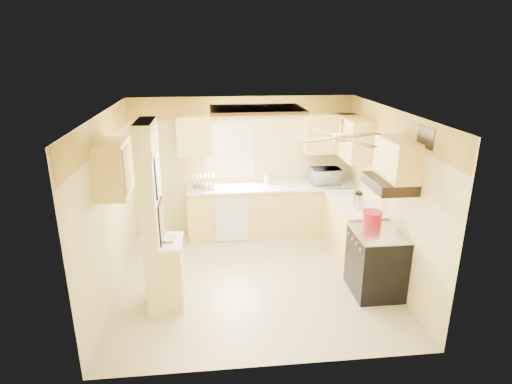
{
  "coord_description": "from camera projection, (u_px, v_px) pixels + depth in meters",
  "views": [
    {
      "loc": [
        -0.58,
        -5.68,
        3.33
      ],
      "look_at": [
        0.08,
        0.35,
        1.25
      ],
      "focal_mm": 30.0,
      "sensor_mm": 36.0,
      "label": 1
    }
  ],
  "objects": [
    {
      "name": "upper_cab_back_left",
      "position": [
        195.0,
        136.0,
        7.42
      ],
      "size": [
        0.6,
        0.35,
        0.7
      ],
      "primitive_type": "cube",
      "color": "#E7CB6A",
      "rests_on": "wall_back"
    },
    {
      "name": "lower_cabinets_back",
      "position": [
        272.0,
        211.0,
        7.89
      ],
      "size": [
        3.0,
        0.6,
        0.9
      ],
      "primitive_type": "cube",
      "color": "#E7CB6A",
      "rests_on": "floor"
    },
    {
      "name": "wall_right",
      "position": [
        388.0,
        195.0,
        6.28
      ],
      "size": [
        0.0,
        3.8,
        3.8
      ],
      "primitive_type": "plane",
      "rotation": [
        1.57,
        0.0,
        -1.57
      ],
      "color": "#E2D28A",
      "rests_on": "floor"
    },
    {
      "name": "dish_rack",
      "position": [
        203.0,
        184.0,
        7.56
      ],
      "size": [
        0.41,
        0.3,
        0.23
      ],
      "color": "#D5B07B",
      "rests_on": "countertop_back"
    },
    {
      "name": "wallpaper_border",
      "position": [
        242.0,
        108.0,
        7.51
      ],
      "size": [
        4.0,
        0.02,
        0.4
      ],
      "primitive_type": "cube",
      "color": "#FFD84B",
      "rests_on": "wall_back"
    },
    {
      "name": "floor",
      "position": [
        254.0,
        278.0,
        6.48
      ],
      "size": [
        4.0,
        4.0,
        0.0
      ],
      "primitive_type": "plane",
      "color": "tan",
      "rests_on": "ground"
    },
    {
      "name": "upper_cab_back_right",
      "position": [
        329.0,
        133.0,
        7.67
      ],
      "size": [
        0.9,
        0.35,
        0.7
      ],
      "primitive_type": "cube",
      "color": "#E7CB6A",
      "rests_on": "wall_back"
    },
    {
      "name": "window",
      "position": [
        229.0,
        150.0,
        7.73
      ],
      "size": [
        0.92,
        0.02,
        1.02
      ],
      "color": "white",
      "rests_on": "wall_back"
    },
    {
      "name": "dishwasher_panel",
      "position": [
        232.0,
        220.0,
        7.53
      ],
      "size": [
        0.58,
        0.02,
        0.8
      ],
      "primitive_type": "cube",
      "color": "white",
      "rests_on": "lower_cabinets_back"
    },
    {
      "name": "partition_ledge",
      "position": [
        174.0,
        274.0,
        5.71
      ],
      "size": [
        0.25,
        0.55,
        0.9
      ],
      "primitive_type": "cube",
      "color": "#E7CB6A",
      "rests_on": "floor"
    },
    {
      "name": "ledge_top",
      "position": [
        171.0,
        242.0,
        5.55
      ],
      "size": [
        0.28,
        0.58,
        0.04
      ],
      "primitive_type": "cube",
      "color": "white",
      "rests_on": "partition_ledge"
    },
    {
      "name": "countertop_back",
      "position": [
        272.0,
        187.0,
        7.73
      ],
      "size": [
        3.04,
        0.64,
        0.04
      ],
      "primitive_type": "cube",
      "color": "white",
      "rests_on": "lower_cabinets_back"
    },
    {
      "name": "wall_front",
      "position": [
        273.0,
        265.0,
        4.29
      ],
      "size": [
        4.0,
        0.0,
        4.0
      ],
      "primitive_type": "plane",
      "rotation": [
        -1.57,
        0.0,
        0.0
      ],
      "color": "#E2D28A",
      "rests_on": "floor"
    },
    {
      "name": "range_hood",
      "position": [
        389.0,
        183.0,
        5.62
      ],
      "size": [
        0.5,
        0.76,
        0.14
      ],
      "primitive_type": "cube",
      "color": "black",
      "rests_on": "upper_cab_over_stove"
    },
    {
      "name": "utensil_crock",
      "position": [
        267.0,
        179.0,
        7.81
      ],
      "size": [
        0.12,
        0.12,
        0.25
      ],
      "color": "white",
      "rests_on": "countertop_back"
    },
    {
      "name": "upper_cab_over_stove",
      "position": [
        398.0,
        159.0,
        5.52
      ],
      "size": [
        0.35,
        0.76,
        0.52
      ],
      "primitive_type": "cube",
      "color": "#E7CB6A",
      "rests_on": "wall_right"
    },
    {
      "name": "wall_back",
      "position": [
        243.0,
        165.0,
        7.87
      ],
      "size": [
        4.0,
        0.0,
        4.0
      ],
      "primitive_type": "plane",
      "rotation": [
        1.57,
        0.0,
        0.0
      ],
      "color": "#E2D28A",
      "rests_on": "floor"
    },
    {
      "name": "lower_cabinets_right",
      "position": [
        352.0,
        230.0,
        7.08
      ],
      "size": [
        0.6,
        1.4,
        0.9
      ],
      "primitive_type": "cube",
      "color": "#E7CB6A",
      "rests_on": "floor"
    },
    {
      "name": "stove",
      "position": [
        376.0,
        262.0,
        5.99
      ],
      "size": [
        0.68,
        0.77,
        0.92
      ],
      "color": "black",
      "rests_on": "floor"
    },
    {
      "name": "partition_column",
      "position": [
        152.0,
        219.0,
        5.42
      ],
      "size": [
        0.2,
        0.7,
        2.5
      ],
      "primitive_type": "cube",
      "color": "#E2D28A",
      "rests_on": "floor"
    },
    {
      "name": "upper_cab_left_wall",
      "position": [
        114.0,
        168.0,
        5.46
      ],
      "size": [
        0.35,
        0.75,
        0.7
      ],
      "primitive_type": "cube",
      "color": "#E7CB6A",
      "rests_on": "wall_left"
    },
    {
      "name": "ceiling",
      "position": [
        253.0,
        112.0,
        5.68
      ],
      "size": [
        4.0,
        4.0,
        0.0
      ],
      "primitive_type": "plane",
      "rotation": [
        3.14,
        0.0,
        0.0
      ],
      "color": "white",
      "rests_on": "wall_back"
    },
    {
      "name": "countertop_right",
      "position": [
        353.0,
        203.0,
        6.92
      ],
      "size": [
        0.64,
        1.44,
        0.04
      ],
      "primitive_type": "cube",
      "color": "white",
      "rests_on": "lower_cabinets_right"
    },
    {
      "name": "ceiling_fan",
      "position": [
        341.0,
        137.0,
        5.19
      ],
      "size": [
        1.15,
        1.15,
        0.26
      ],
      "color": "gold",
      "rests_on": "ceiling"
    },
    {
      "name": "microwave",
      "position": [
        326.0,
        176.0,
        7.78
      ],
      "size": [
        0.53,
        0.37,
        0.29
      ],
      "primitive_type": "imported",
      "rotation": [
        0.0,
        0.0,
        3.18
      ],
      "color": "white",
      "rests_on": "countertop_back"
    },
    {
      "name": "upper_cab_right",
      "position": [
        353.0,
        138.0,
        7.25
      ],
      "size": [
        0.35,
        1.0,
        0.7
      ],
      "primitive_type": "cube",
      "color": "#E7CB6A",
      "rests_on": "wall_right"
    },
    {
      "name": "poster_menu",
      "position": [
        158.0,
        173.0,
        5.24
      ],
      "size": [
        0.02,
        0.42,
        0.57
      ],
      "color": "black",
      "rests_on": "partition_column"
    },
    {
      "name": "dutch_oven",
      "position": [
        372.0,
        218.0,
        6.09
      ],
      "size": [
        0.29,
        0.29,
        0.19
      ],
      "color": "#B5101C",
      "rests_on": "stove"
    },
    {
      "name": "ceiling_light_panel",
      "position": [
        257.0,
        110.0,
        6.17
      ],
      "size": [
        1.35,
        0.95,
        0.06
      ],
      "color": "brown",
      "rests_on": "ceiling"
    },
    {
      "name": "poster_nashville",
      "position": [
        161.0,
        222.0,
        5.45
      ],
      "size": [
        0.02,
        0.42,
        0.57
      ],
      "color": "black",
      "rests_on": "partition_column"
    },
    {
      "name": "vent_grate",
      "position": [
        426.0,
        137.0,
        5.1
      ],
      "size": [
        0.02,
        0.4,
        0.25
      ],
      "primitive_type": "cube",
      "color": "black",
      "rests_on": "wall_right"
    },
    {
      "name": "kettle",
      "position": [
        358.0,
        200.0,
        6.63
      ],
      "size": [
        0.17,
        0.17,
        0.26
      ],
      "color": "silver",
      "rests_on": "countertop_right"
    },
    {
      "name": "wall_left",
      "position": [
        109.0,
        206.0,
        5.88
      ],
      "size": [
        0.0,
        3.8,
        3.8
      ],
      "primitive_type": "plane",
      "rotation": [
        1.57,
        0.0,
        1.57
      ],
      "color": "#E2D28A",
      "rests_on": "floor"
    },
    {
      "name": "bowl",
      "position": [
        169.0,
        239.0,
        5.53
      ],
      "size": [
        0.19,
        0.19,
        0.05
      ],
      "primitive_type": "imported",
      "rotation": [
        0.0,
        0.0,
        0.01
      ],
      "color": "white",
      "rests_on": "ledge_top"
    }
  ]
}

